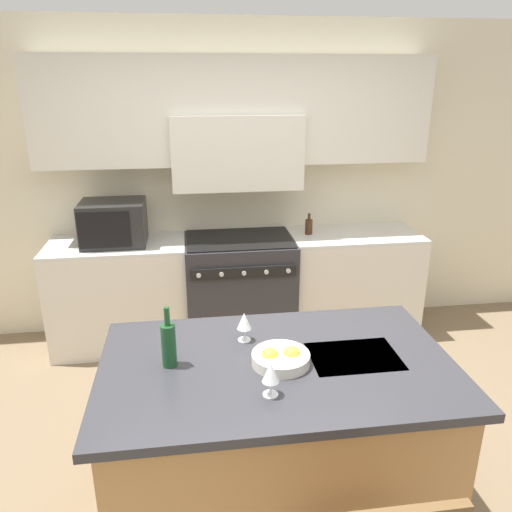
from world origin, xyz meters
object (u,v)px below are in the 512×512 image
object	(u,v)px
microwave	(114,223)
fruit_bowl	(281,358)
wine_bottle	(169,344)
wine_glass_near	(271,374)
oil_bottle_on_counter	(309,226)
wine_glass_far	(244,322)
range_stove	(240,289)

from	to	relation	value
microwave	fruit_bowl	bearing A→B (deg)	-62.84
wine_bottle	wine_glass_near	xyz separation A→B (m)	(0.44, -0.30, -0.01)
microwave	wine_bottle	bearing A→B (deg)	-75.73
wine_bottle	wine_glass_near	bearing A→B (deg)	-34.61
fruit_bowl	oil_bottle_on_counter	size ratio (longest dim) A/B	1.53
fruit_bowl	microwave	bearing A→B (deg)	117.16
microwave	wine_glass_near	size ratio (longest dim) A/B	3.19
wine_glass_near	wine_glass_far	world-z (taller)	same
wine_bottle	oil_bottle_on_counter	xyz separation A→B (m)	(1.16, 1.97, -0.04)
wine_glass_near	fruit_bowl	world-z (taller)	wine_glass_near
range_stove	wine_bottle	size ratio (longest dim) A/B	3.04
wine_glass_near	wine_glass_far	xyz separation A→B (m)	(-0.06, 0.49, 0.00)
microwave	oil_bottle_on_counter	xyz separation A→B (m)	(1.65, 0.04, -0.11)
range_stove	wine_glass_far	distance (m)	1.82
wine_bottle	oil_bottle_on_counter	size ratio (longest dim) A/B	1.66
range_stove	microwave	world-z (taller)	microwave
microwave	wine_glass_far	world-z (taller)	microwave
range_stove	fruit_bowl	xyz separation A→B (m)	(-0.01, -1.97, 0.49)
wine_glass_near	fruit_bowl	bearing A→B (deg)	69.56
microwave	fruit_bowl	size ratio (longest dim) A/B	1.82
wine_glass_far	fruit_bowl	world-z (taller)	wine_glass_far
wine_bottle	range_stove	bearing A→B (deg)	74.32
range_stove	oil_bottle_on_counter	xyz separation A→B (m)	(0.62, 0.06, 0.53)
wine_glass_far	range_stove	bearing A→B (deg)	84.85
fruit_bowl	wine_glass_far	bearing A→B (deg)	121.20
wine_glass_near	oil_bottle_on_counter	distance (m)	2.38
wine_bottle	fruit_bowl	world-z (taller)	wine_bottle
microwave	wine_glass_far	distance (m)	1.95
microwave	wine_glass_near	bearing A→B (deg)	-67.39
wine_glass_near	oil_bottle_on_counter	world-z (taller)	oil_bottle_on_counter
wine_glass_near	range_stove	bearing A→B (deg)	87.47
microwave	wine_bottle	xyz separation A→B (m)	(0.49, -1.93, -0.07)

